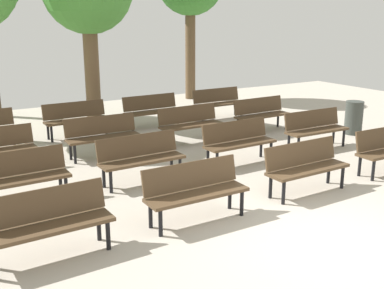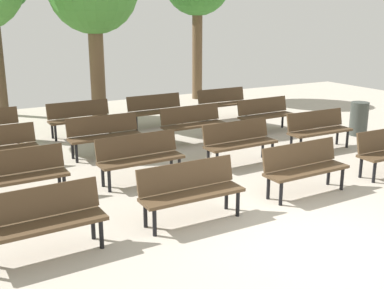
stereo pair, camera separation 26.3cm
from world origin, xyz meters
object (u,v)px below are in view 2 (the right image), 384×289
at_px(bench_r0_c1, 190,188).
at_px(bench_r0_c0, 41,218).
at_px(bench_r1_c1, 140,155).
at_px(bench_r2_c1, 104,133).
at_px(bench_r2_c2, 193,122).
at_px(bench_r3_c3, 223,101).
at_px(bench_r0_c2, 304,165).
at_px(bench_r3_c1, 80,116).
at_px(bench_r1_c0, 17,173).
at_px(bench_r1_c2, 239,140).
at_px(bench_r1_c3, 318,128).
at_px(bench_r2_c3, 265,113).
at_px(trash_bin, 359,119).
at_px(bench_r3_c2, 156,109).

bearing_deg(bench_r0_c1, bench_r0_c0, -179.48).
xyz_separation_m(bench_r1_c1, bench_r2_c1, (-0.01, 1.94, 0.00)).
height_order(bench_r2_c2, bench_r3_c3, same).
bearing_deg(bench_r0_c2, bench_r2_c1, 118.84).
bearing_deg(bench_r3_c1, bench_r1_c0, -119.91).
bearing_deg(bench_r1_c2, bench_r1_c3, -0.72).
distance_m(bench_r2_c2, bench_r2_c3, 2.21).
bearing_deg(bench_r0_c2, bench_r0_c0, 179.31).
bearing_deg(trash_bin, bench_r0_c2, -148.88).
bearing_deg(bench_r0_c1, bench_r2_c2, 60.58).
height_order(bench_r1_c2, bench_r1_c3, same).
distance_m(bench_r1_c3, bench_r2_c2, 2.95).
bearing_deg(bench_r2_c1, bench_r3_c1, 89.47).
relative_size(bench_r1_c0, bench_r3_c2, 1.00).
bearing_deg(bench_r1_c2, bench_r0_c2, -91.44).
bearing_deg(bench_r3_c3, bench_r0_c2, -110.49).
distance_m(bench_r1_c0, bench_r2_c3, 6.90).
relative_size(bench_r0_c2, bench_r2_c3, 1.00).
xyz_separation_m(bench_r3_c3, trash_bin, (1.90, -3.47, -0.07)).
relative_size(bench_r1_c1, bench_r3_c2, 1.00).
bearing_deg(bench_r0_c2, bench_r1_c0, 154.67).
relative_size(bench_r1_c2, bench_r3_c3, 1.01).
height_order(bench_r2_c3, bench_r3_c2, same).
height_order(bench_r1_c0, bench_r1_c1, same).
xyz_separation_m(bench_r0_c0, trash_bin, (8.51, 2.50, -0.07)).
xyz_separation_m(bench_r2_c2, bench_r3_c3, (2.17, 2.00, 0.00)).
bearing_deg(trash_bin, bench_r2_c1, 167.36).
distance_m(bench_r0_c1, bench_r1_c0, 2.93).
distance_m(bench_r0_c1, bench_r0_c2, 2.25).
distance_m(bench_r1_c1, bench_r3_c1, 3.94).
relative_size(bench_r0_c1, bench_r3_c3, 1.00).
bearing_deg(bench_r2_c3, bench_r3_c2, 138.27).
distance_m(bench_r0_c0, bench_r1_c2, 4.85).
distance_m(bench_r0_c0, bench_r0_c1, 2.18).
distance_m(bench_r2_c1, bench_r3_c1, 2.00).
bearing_deg(bench_r2_c1, bench_r2_c3, 1.67).
height_order(bench_r1_c2, bench_r2_c1, same).
height_order(bench_r0_c0, bench_r2_c3, same).
distance_m(bench_r0_c2, bench_r2_c1, 4.48).
distance_m(bench_r3_c2, bench_r3_c3, 2.24).
bearing_deg(bench_r1_c1, trash_bin, 3.30).
height_order(bench_r0_c2, bench_r3_c2, same).
height_order(bench_r1_c0, bench_r3_c1, same).
height_order(bench_r2_c2, trash_bin, bench_r2_c2).
relative_size(bench_r0_c0, bench_r3_c3, 1.01).
bearing_deg(bench_r3_c2, bench_r2_c1, -138.49).
bearing_deg(bench_r2_c3, bench_r1_c2, -139.57).
height_order(bench_r2_c1, bench_r2_c3, same).
bearing_deg(bench_r3_c1, bench_r1_c2, -61.40).
distance_m(bench_r0_c2, trash_bin, 4.77).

